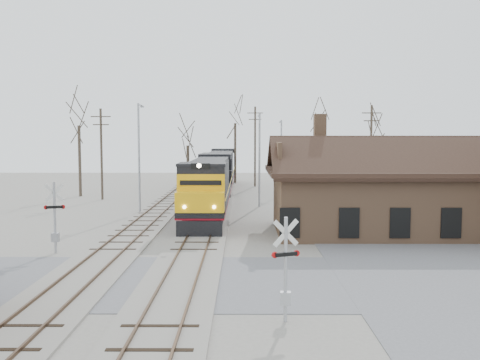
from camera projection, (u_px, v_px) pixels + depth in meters
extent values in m
plane|color=gray|center=(181.00, 281.00, 23.67)|extent=(140.00, 140.00, 0.00)
cube|color=#5B5B60|center=(181.00, 280.00, 23.67)|extent=(60.00, 9.00, 0.03)
cube|color=gray|center=(205.00, 224.00, 38.62)|extent=(3.40, 90.00, 0.12)
cube|color=#473323|center=(195.00, 222.00, 38.61)|extent=(0.08, 90.00, 0.14)
cube|color=#473323|center=(215.00, 222.00, 38.61)|extent=(0.08, 90.00, 0.14)
cube|color=gray|center=(143.00, 224.00, 38.65)|extent=(3.40, 90.00, 0.12)
cube|color=#473323|center=(133.00, 222.00, 38.64)|extent=(0.08, 90.00, 0.14)
cube|color=#473323|center=(153.00, 222.00, 38.63)|extent=(0.08, 90.00, 0.14)
cube|color=#8B6447|center=(383.00, 203.00, 35.40)|extent=(14.00, 8.00, 4.00)
cube|color=black|center=(383.00, 171.00, 35.22)|extent=(15.20, 9.20, 0.30)
cube|color=black|center=(393.00, 157.00, 32.85)|extent=(15.00, 4.71, 2.66)
cube|color=black|center=(375.00, 155.00, 37.43)|extent=(15.00, 4.71, 2.66)
cube|color=#8B6447|center=(320.00, 130.00, 36.52)|extent=(0.80, 0.80, 2.20)
cube|color=black|center=(204.00, 220.00, 37.20)|extent=(2.59, 4.15, 1.04)
cube|color=black|center=(214.00, 198.00, 50.64)|extent=(2.59, 4.15, 1.04)
cube|color=black|center=(210.00, 197.00, 43.85)|extent=(3.11, 20.74, 0.36)
cube|color=maroon|center=(210.00, 200.00, 43.87)|extent=(3.13, 20.74, 0.12)
cube|color=black|center=(211.00, 176.00, 45.01)|extent=(2.70, 15.04, 2.90)
cube|color=black|center=(202.00, 186.00, 36.07)|extent=(3.11, 2.90, 2.90)
cube|color=#F6B20C|center=(200.00, 203.00, 34.39)|extent=(3.11, 1.87, 1.45)
cube|color=black|center=(199.00, 229.00, 33.48)|extent=(2.90, 0.25, 1.04)
cylinder|color=#FFF2CC|center=(199.00, 166.00, 33.24)|extent=(0.29, 0.10, 0.29)
cube|color=black|center=(218.00, 190.00, 58.37)|extent=(2.59, 4.15, 1.04)
cube|color=black|center=(223.00, 180.00, 71.81)|extent=(2.59, 4.15, 1.04)
cube|color=black|center=(221.00, 177.00, 65.02)|extent=(3.11, 20.74, 0.36)
cube|color=maroon|center=(221.00, 179.00, 65.04)|extent=(3.13, 20.74, 0.12)
cube|color=black|center=(221.00, 164.00, 66.18)|extent=(2.70, 15.04, 2.90)
cube|color=black|center=(218.00, 168.00, 57.24)|extent=(3.11, 2.90, 2.90)
cube|color=black|center=(217.00, 177.00, 55.56)|extent=(3.11, 1.87, 1.45)
cube|color=black|center=(216.00, 193.00, 54.65)|extent=(2.90, 0.25, 1.04)
cylinder|color=#A5A8AD|center=(286.00, 270.00, 18.32)|extent=(0.13, 0.13, 3.64)
cube|color=silver|center=(286.00, 233.00, 18.22)|extent=(0.91, 0.37, 0.95)
cube|color=silver|center=(286.00, 233.00, 18.22)|extent=(0.91, 0.37, 0.95)
cube|color=black|center=(286.00, 254.00, 18.27)|extent=(0.82, 0.43, 0.14)
cylinder|color=#B20C0C|center=(275.00, 255.00, 18.13)|extent=(0.23, 0.15, 0.22)
cylinder|color=#B20C0C|center=(297.00, 253.00, 18.42)|extent=(0.23, 0.15, 0.22)
cube|color=#A5A8AD|center=(285.00, 298.00, 18.40)|extent=(0.36, 0.27, 0.46)
cylinder|color=#A5A8AD|center=(55.00, 218.00, 29.07)|extent=(0.14, 0.14, 3.92)
cube|color=silver|center=(54.00, 193.00, 28.96)|extent=(0.99, 0.33, 1.03)
cube|color=silver|center=(54.00, 193.00, 28.96)|extent=(0.99, 0.33, 1.03)
cube|color=black|center=(54.00, 207.00, 29.03)|extent=(0.89, 0.40, 0.15)
cylinder|color=#B20C0C|center=(63.00, 207.00, 29.15)|extent=(0.25, 0.14, 0.24)
cylinder|color=#B20C0C|center=(46.00, 207.00, 28.90)|extent=(0.25, 0.14, 0.24)
cube|color=#A5A8AD|center=(55.00, 237.00, 29.16)|extent=(0.39, 0.29, 0.49)
cylinder|color=#A5A8AD|center=(139.00, 159.00, 44.04)|extent=(0.18, 0.18, 9.09)
cylinder|color=#A5A8AD|center=(140.00, 105.00, 44.57)|extent=(0.12, 1.80, 0.12)
cube|color=#A5A8AD|center=(142.00, 107.00, 45.38)|extent=(0.25, 0.50, 0.12)
cylinder|color=#A5A8AD|center=(259.00, 160.00, 48.21)|extent=(0.18, 0.18, 8.45)
cylinder|color=#A5A8AD|center=(259.00, 115.00, 48.77)|extent=(0.12, 1.80, 0.12)
cube|color=#A5A8AD|center=(259.00, 116.00, 49.58)|extent=(0.25, 0.50, 0.12)
cylinder|color=#A5A8AD|center=(281.00, 157.00, 59.54)|extent=(0.18, 0.18, 8.18)
cylinder|color=#A5A8AD|center=(281.00, 121.00, 60.11)|extent=(0.12, 1.80, 0.12)
cube|color=#A5A8AD|center=(280.00, 122.00, 60.91)|extent=(0.25, 0.50, 0.12)
cylinder|color=#382D23|center=(101.00, 154.00, 53.59)|extent=(0.24, 0.24, 9.14)
cube|color=#382D23|center=(101.00, 117.00, 53.28)|extent=(2.00, 0.10, 0.10)
cube|color=#382D23|center=(101.00, 125.00, 53.34)|extent=(1.60, 0.10, 0.10)
cylinder|color=#382D23|center=(255.00, 147.00, 67.70)|extent=(0.24, 0.24, 10.11)
cube|color=#382D23|center=(255.00, 113.00, 67.35)|extent=(2.00, 0.10, 0.10)
cube|color=#382D23|center=(255.00, 119.00, 67.42)|extent=(1.60, 0.10, 0.10)
cylinder|color=#382D23|center=(371.00, 152.00, 55.38)|extent=(0.24, 0.24, 9.58)
cube|color=#382D23|center=(372.00, 113.00, 55.05)|extent=(2.00, 0.10, 0.10)
cube|color=#382D23|center=(371.00, 121.00, 55.12)|extent=(1.60, 0.10, 0.10)
cylinder|color=#382D23|center=(80.00, 161.00, 56.69)|extent=(0.32, 0.32, 7.52)
cylinder|color=#382D23|center=(188.00, 169.00, 60.25)|extent=(0.32, 0.32, 5.35)
cylinder|color=#382D23|center=(235.00, 153.00, 71.89)|extent=(0.32, 0.32, 8.13)
cylinder|color=#382D23|center=(319.00, 159.00, 65.24)|extent=(0.32, 0.32, 7.18)
cylinder|color=#382D23|center=(376.00, 164.00, 61.28)|extent=(0.32, 0.32, 6.48)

